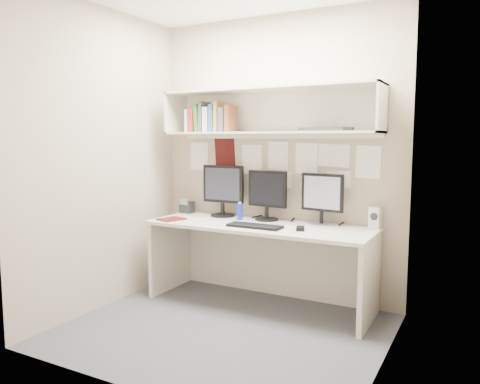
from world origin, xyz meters
The scene contains 19 objects.
floor centered at (0.00, 0.00, 0.00)m, with size 2.40×2.00×0.01m, color #424247.
wall_back centered at (0.00, 1.00, 1.30)m, with size 2.40×0.02×2.60m, color tan.
wall_front centered at (0.00, -1.00, 1.30)m, with size 2.40×0.02×2.60m, color tan.
wall_left centered at (-1.20, 0.00, 1.30)m, with size 0.02×2.00×2.60m, color tan.
wall_right centered at (1.20, 0.00, 1.30)m, with size 0.02×2.00×2.60m, color tan.
desk centered at (0.00, 0.65, 0.37)m, with size 2.00×0.70×0.73m.
overhead_hutch centered at (0.00, 0.86, 1.72)m, with size 2.00×0.38×0.40m.
pinned_papers centered at (0.00, 0.99, 1.25)m, with size 1.92×0.01×0.48m, color white, non-canonical shape.
monitor_left centered at (-0.50, 0.87, 1.00)m, with size 0.42×0.23×0.49m.
monitor_center centered at (-0.03, 0.87, 0.98)m, with size 0.39×0.22×0.46m.
monitor_right centered at (0.49, 0.87, 0.98)m, with size 0.39×0.21×0.45m.
keyboard centered at (0.03, 0.49, 0.74)m, with size 0.47×0.17×0.02m, color black.
mouse centered at (0.42, 0.55, 0.75)m, with size 0.06×0.10×0.03m, color black.
speaker centered at (0.94, 0.91, 0.82)m, with size 0.10×0.10×0.18m.
blue_bottle centered at (-0.26, 0.76, 0.81)m, with size 0.05×0.05×0.17m.
maroon_notebook centered at (-0.82, 0.46, 0.74)m, with size 0.18×0.23×0.01m, color #550E11.
desk_phone centered at (-0.93, 0.87, 0.79)m, with size 0.13×0.11×0.15m.
book_stack centered at (-0.58, 0.79, 1.66)m, with size 0.48×0.18×0.29m.
hutch_tray centered at (0.54, 0.77, 1.56)m, with size 0.44×0.17×0.03m, color black.
Camera 1 is at (1.76, -3.00, 1.47)m, focal length 35.00 mm.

